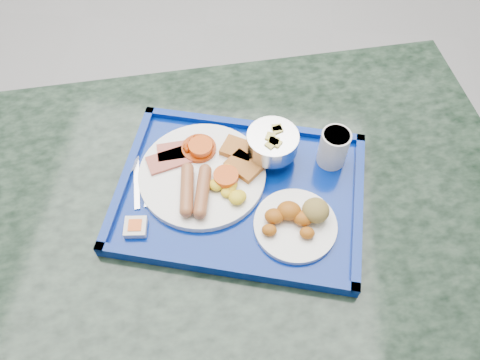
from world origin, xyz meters
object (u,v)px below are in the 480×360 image
object	(u,v)px
main_plate	(206,173)
fruit_bowl	(272,143)
table	(231,246)
juice_cup	(334,147)
tray	(240,193)
bread_plate	(298,220)

from	to	relation	value
main_plate	fruit_bowl	size ratio (longest dim) A/B	2.46
table	juice_cup	xyz separation A→B (m)	(0.21, 0.12, 0.26)
main_plate	fruit_bowl	distance (m)	0.15
tray	bread_plate	xyz separation A→B (m)	(0.12, -0.07, 0.02)
main_plate	bread_plate	world-z (taller)	bread_plate
fruit_bowl	main_plate	bearing A→B (deg)	-154.53
bread_plate	juice_cup	size ratio (longest dim) A/B	1.91
table	bread_plate	distance (m)	0.27
table	main_plate	size ratio (longest dim) A/B	5.30
main_plate	bread_plate	size ratio (longest dim) A/B	1.63
table	main_plate	world-z (taller)	main_plate
bread_plate	fruit_bowl	bearing A→B (deg)	109.86
table	main_plate	xyz separation A→B (m)	(-0.05, 0.05, 0.23)
tray	juice_cup	distance (m)	0.22
tray	bread_plate	bearing A→B (deg)	-29.97
main_plate	juice_cup	xyz separation A→B (m)	(0.26, 0.07, 0.03)
tray	juice_cup	xyz separation A→B (m)	(0.19, 0.09, 0.05)
bread_plate	fruit_bowl	world-z (taller)	fruit_bowl
juice_cup	table	bearing A→B (deg)	-150.17
tray	main_plate	world-z (taller)	main_plate
bread_plate	fruit_bowl	xyz separation A→B (m)	(-0.06, 0.16, 0.03)
table	tray	world-z (taller)	tray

